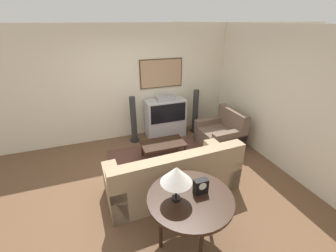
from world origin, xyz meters
name	(u,v)px	position (x,y,z in m)	size (l,w,h in m)	color
ground_plane	(152,185)	(0.00, 0.00, 0.00)	(12.00, 12.00, 0.00)	brown
wall_back	(126,84)	(0.01, 2.13, 1.35)	(12.00, 0.10, 2.70)	beige
wall_right	(281,99)	(2.63, 0.00, 1.35)	(0.06, 12.00, 2.70)	beige
area_rug	(165,157)	(0.51, 0.78, 0.01)	(2.38, 1.41, 0.01)	brown
tv	(165,118)	(0.88, 1.80, 0.50)	(0.98, 0.48, 1.06)	#B7B7BC
couch	(173,176)	(0.31, -0.26, 0.31)	(2.28, 1.00, 0.90)	#9E8466
armchair	(221,135)	(1.94, 0.85, 0.29)	(0.89, 0.98, 0.87)	brown
coffee_table	(163,144)	(0.47, 0.78, 0.34)	(0.92, 0.53, 0.38)	black
console_table	(190,201)	(0.13, -1.28, 0.72)	(1.07, 1.07, 0.79)	black
table_lamp	(176,175)	(-0.04, -1.25, 1.15)	(0.38, 0.38, 0.46)	black
mantel_clock	(201,186)	(0.29, -1.25, 0.89)	(0.18, 0.10, 0.19)	black
speaker_tower_left	(134,121)	(0.06, 1.76, 0.55)	(0.24, 0.24, 1.15)	black
speaker_tower_right	(195,112)	(1.70, 1.76, 0.55)	(0.24, 0.24, 1.15)	black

